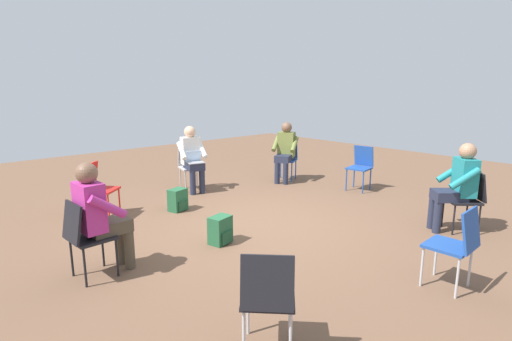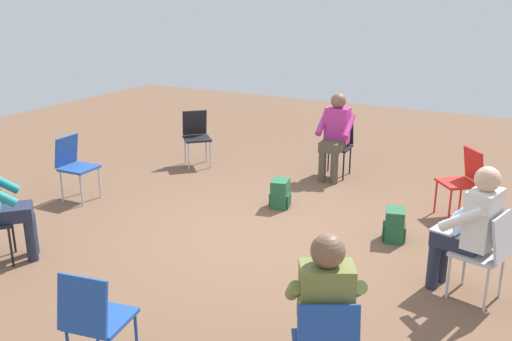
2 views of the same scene
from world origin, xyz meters
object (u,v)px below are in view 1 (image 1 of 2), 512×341
at_px(person_with_laptop, 192,155).
at_px(backpack_by_empty_chair, 220,232).
at_px(chair_west, 361,165).
at_px(chair_east, 85,234).
at_px(chair_north, 457,242).
at_px(backpack_near_laptop_user, 178,201).
at_px(chair_northwest, 468,197).
at_px(person_in_olive, 285,149).
at_px(person_in_magenta, 99,212).
at_px(chair_southwest, 287,157).
at_px(chair_southeast, 98,186).
at_px(person_in_teal, 457,183).
at_px(chair_northeast, 268,295).
at_px(chair_south, 190,164).

bearing_deg(person_with_laptop, backpack_by_empty_chair, 78.81).
height_order(chair_west, chair_east, same).
relative_size(chair_north, backpack_near_laptop_user, 2.36).
distance_m(chair_northwest, person_in_olive, 3.74).
bearing_deg(backpack_by_empty_chair, chair_west, -174.80).
relative_size(chair_northwest, person_in_magenta, 0.69).
bearing_deg(person_in_olive, chair_west, 173.45).
relative_size(chair_north, person_with_laptop, 0.69).
xyz_separation_m(chair_southwest, person_in_magenta, (4.66, 1.70, 0.20)).
relative_size(chair_west, person_in_magenta, 0.69).
xyz_separation_m(chair_southeast, chair_east, (0.86, 1.92, 0.00)).
xyz_separation_m(chair_west, person_in_magenta, (5.10, 0.16, 0.20)).
distance_m(chair_west, backpack_by_empty_chair, 3.68).
height_order(backpack_near_laptop_user, backpack_by_empty_chair, same).
distance_m(chair_northwest, chair_east, 4.90).
bearing_deg(backpack_near_laptop_user, chair_northwest, 125.60).
bearing_deg(backpack_near_laptop_user, chair_east, 35.76).
height_order(chair_southeast, chair_northwest, same).
relative_size(chair_northwest, backpack_by_empty_chair, 2.36).
distance_m(chair_northwest, person_with_laptop, 4.67).
relative_size(chair_east, person_in_magenta, 0.69).
height_order(person_with_laptop, person_in_magenta, same).
height_order(chair_west, backpack_by_empty_chair, chair_west).
relative_size(chair_southwest, person_in_olive, 0.69).
bearing_deg(chair_southeast, person_in_teal, 91.80).
xyz_separation_m(chair_west, chair_southwest, (0.44, -1.54, 0.00)).
relative_size(chair_northeast, chair_southwest, 1.00).
xyz_separation_m(chair_south, backpack_near_laptop_user, (0.91, 1.04, -0.34)).
bearing_deg(chair_southwest, person_with_laptop, 46.28).
bearing_deg(chair_south, person_in_olive, 171.26).
distance_m(person_in_teal, person_in_olive, 3.63).
distance_m(chair_southwest, backpack_by_empty_chair, 3.73).
bearing_deg(chair_northwest, chair_east, 108.07).
distance_m(chair_west, person_in_magenta, 5.10).
relative_size(chair_northeast, person_in_teal, 0.69).
bearing_deg(backpack_by_empty_chair, chair_northeast, 62.02).
height_order(chair_south, backpack_near_laptop_user, chair_south).
xyz_separation_m(chair_northeast, person_in_teal, (-3.75, -0.16, 0.20)).
bearing_deg(person_in_magenta, person_in_teal, 61.18).
bearing_deg(person_in_olive, chair_southwest, -90.00).
distance_m(chair_southeast, person_in_olive, 3.83).
relative_size(chair_northwest, backpack_near_laptop_user, 2.36).
relative_size(chair_southeast, person_in_olive, 0.69).
bearing_deg(backpack_by_empty_chair, chair_south, -115.35).
bearing_deg(chair_south, chair_north, 102.38).
bearing_deg(person_in_magenta, chair_north, 39.50).
bearing_deg(chair_northwest, chair_west, 23.31).
bearing_deg(chair_southwest, chair_north, 124.97).
height_order(chair_west, chair_north, same).
distance_m(chair_southeast, chair_southwest, 3.97).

